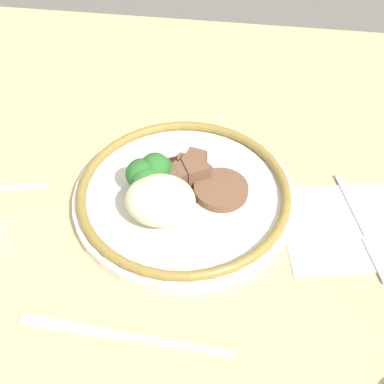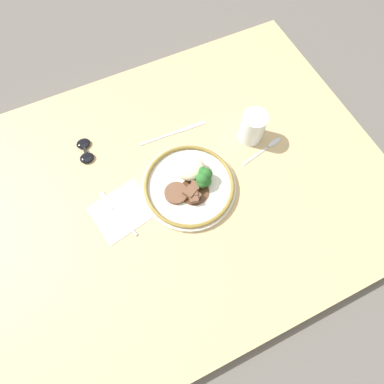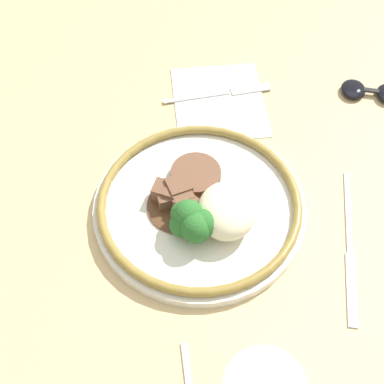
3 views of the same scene
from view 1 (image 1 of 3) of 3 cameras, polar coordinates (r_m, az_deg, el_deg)
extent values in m
plane|color=#5B5651|center=(0.70, 2.63, -5.09)|extent=(8.00, 8.00, 0.00)
cube|color=tan|center=(0.69, 2.68, -4.12)|extent=(1.32, 0.99, 0.04)
cube|color=silver|center=(0.69, 16.41, -3.55)|extent=(0.19, 0.17, 0.00)
cylinder|color=silver|center=(0.69, -0.85, -0.65)|extent=(0.28, 0.28, 0.01)
torus|color=olive|center=(0.68, -0.86, 0.10)|extent=(0.27, 0.27, 0.01)
ellipsoid|color=beige|center=(0.64, -3.41, -0.87)|extent=(0.09, 0.08, 0.05)
cylinder|color=brown|center=(0.68, 2.74, 0.28)|extent=(0.07, 0.07, 0.01)
cylinder|color=#51331E|center=(0.70, -0.96, 1.35)|extent=(0.09, 0.09, 0.00)
cube|color=brown|center=(0.71, -0.63, 2.96)|extent=(0.03, 0.03, 0.02)
cube|color=brown|center=(0.69, 0.41, 2.20)|extent=(0.04, 0.04, 0.03)
cube|color=brown|center=(0.69, -1.70, 1.56)|extent=(0.04, 0.04, 0.03)
cube|color=brown|center=(0.69, -0.65, 1.88)|extent=(0.04, 0.04, 0.03)
cube|color=brown|center=(0.71, 0.36, 3.27)|extent=(0.03, 0.03, 0.03)
cube|color=brown|center=(0.70, -0.22, 2.39)|extent=(0.03, 0.03, 0.03)
cylinder|color=#568442|center=(0.70, -4.48, 1.55)|extent=(0.01, 0.01, 0.01)
sphere|color=#286628|center=(0.69, -4.56, 2.52)|extent=(0.03, 0.03, 0.03)
cylinder|color=#568442|center=(0.70, -3.31, 1.55)|extent=(0.01, 0.01, 0.01)
sphere|color=#286628|center=(0.68, -3.37, 2.64)|extent=(0.03, 0.03, 0.03)
cylinder|color=#568442|center=(0.69, -3.86, 1.21)|extent=(0.01, 0.01, 0.02)
sphere|color=#286628|center=(0.67, -3.95, 2.59)|extent=(0.04, 0.04, 0.04)
cylinder|color=#568442|center=(0.68, -4.91, -0.01)|extent=(0.01, 0.01, 0.02)
sphere|color=#286628|center=(0.66, -5.02, 1.25)|extent=(0.04, 0.04, 0.04)
cylinder|color=#568442|center=(0.69, -5.27, 0.59)|extent=(0.01, 0.01, 0.01)
sphere|color=#286628|center=(0.67, -5.40, 1.90)|extent=(0.04, 0.04, 0.04)
cube|color=silver|center=(0.72, 16.63, -1.25)|extent=(0.04, 0.10, 0.00)
cube|color=silver|center=(0.67, 19.30, -6.83)|extent=(0.03, 0.07, 0.00)
cube|color=silver|center=(0.58, -2.41, -15.85)|extent=(0.14, 0.01, 0.00)
cube|color=silver|center=(0.60, -13.37, -13.74)|extent=(0.10, 0.02, 0.00)
cube|color=silver|center=(0.75, -19.03, 0.41)|extent=(0.10, 0.03, 0.00)
camera|label=2|loc=(0.86, 31.10, 65.93)|focal=28.00mm
camera|label=3|loc=(0.65, -56.23, 40.29)|focal=50.00mm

